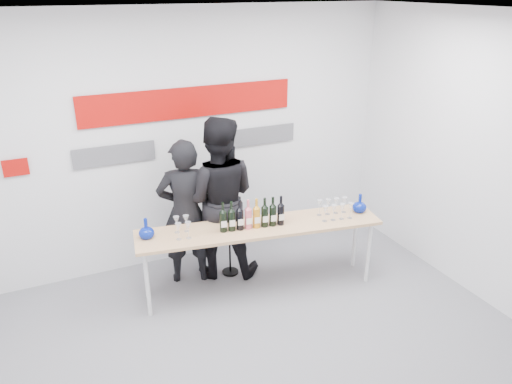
% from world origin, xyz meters
% --- Properties ---
extents(ground, '(5.00, 5.00, 0.00)m').
position_xyz_m(ground, '(0.00, 0.00, 0.00)').
color(ground, slate).
rests_on(ground, ground).
extents(back_wall, '(5.00, 0.04, 3.00)m').
position_xyz_m(back_wall, '(0.00, 2.00, 1.50)').
color(back_wall, silver).
rests_on(back_wall, ground).
extents(signage, '(3.38, 0.02, 0.79)m').
position_xyz_m(signage, '(-0.06, 1.97, 1.81)').
color(signage, '#AD0B07').
rests_on(signage, back_wall).
extents(tasting_table, '(2.70, 0.95, 0.79)m').
position_xyz_m(tasting_table, '(0.37, 0.89, 0.73)').
color(tasting_table, tan).
rests_on(tasting_table, ground).
extents(wine_bottles, '(0.71, 0.19, 0.33)m').
position_xyz_m(wine_bottles, '(0.28, 0.88, 0.96)').
color(wine_bottles, black).
rests_on(wine_bottles, tasting_table).
extents(decanter_left, '(0.16, 0.16, 0.21)m').
position_xyz_m(decanter_left, '(-0.79, 1.13, 0.90)').
color(decanter_left, navy).
rests_on(decanter_left, tasting_table).
extents(decanter_right, '(0.16, 0.16, 0.21)m').
position_xyz_m(decanter_right, '(1.56, 0.75, 0.90)').
color(decanter_right, navy).
rests_on(decanter_right, tasting_table).
extents(glasses_left, '(0.19, 0.24, 0.18)m').
position_xyz_m(glasses_left, '(-0.44, 1.03, 0.89)').
color(glasses_left, silver).
rests_on(glasses_left, tasting_table).
extents(glasses_right, '(0.39, 0.27, 0.18)m').
position_xyz_m(glasses_right, '(1.23, 0.75, 0.89)').
color(glasses_right, silver).
rests_on(glasses_right, tasting_table).
extents(presenter_left, '(0.70, 0.56, 1.69)m').
position_xyz_m(presenter_left, '(-0.28, 1.44, 0.85)').
color(presenter_left, black).
rests_on(presenter_left, ground).
extents(presenter_right, '(1.14, 1.04, 1.90)m').
position_xyz_m(presenter_right, '(0.11, 1.44, 0.95)').
color(presenter_right, black).
rests_on(presenter_right, ground).
extents(mic_stand, '(0.20, 0.20, 1.68)m').
position_xyz_m(mic_stand, '(0.20, 1.34, 0.51)').
color(mic_stand, black).
rests_on(mic_stand, ground).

